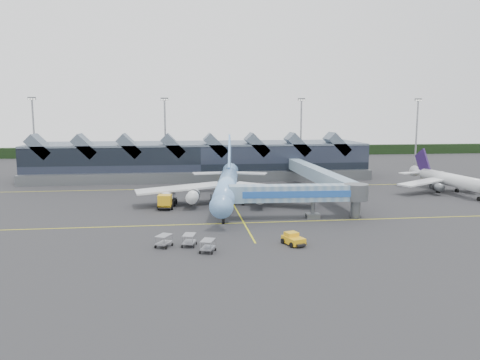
{
  "coord_description": "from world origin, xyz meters",
  "views": [
    {
      "loc": [
        -9.87,
        -81.53,
        17.87
      ],
      "look_at": [
        1.14,
        6.15,
        5.0
      ],
      "focal_mm": 35.0,
      "sensor_mm": 36.0,
      "label": 1
    }
  ],
  "objects": [
    {
      "name": "fuel_truck",
      "position": [
        -12.65,
        7.27,
        1.79
      ],
      "size": [
        3.6,
        9.62,
        3.2
      ],
      "rotation": [
        0.0,
        0.0,
        -0.12
      ],
      "color": "black",
      "rests_on": "ground"
    },
    {
      "name": "terminal",
      "position": [
        -5.07,
        47.35,
        4.88
      ],
      "size": [
        90.0,
        22.25,
        12.52
      ],
      "color": "black",
      "rests_on": "ground"
    },
    {
      "name": "tree_line_far",
      "position": [
        0.0,
        110.0,
        2.0
      ],
      "size": [
        260.0,
        4.0,
        4.0
      ],
      "primitive_type": "cube",
      "color": "black",
      "rests_on": "ground"
    },
    {
      "name": "main_airliner",
      "position": [
        -1.25,
        7.27,
        3.9
      ],
      "size": [
        35.65,
        41.34,
        13.29
      ],
      "rotation": [
        0.0,
        0.0,
        -0.14
      ],
      "color": "#76A7F0",
      "rests_on": "ground"
    },
    {
      "name": "pushback_tug",
      "position": [
        5.02,
        -21.23,
        0.73
      ],
      "size": [
        3.16,
        4.01,
        1.62
      ],
      "rotation": [
        0.0,
        0.0,
        0.34
      ],
      "color": "gold",
      "rests_on": "ground"
    },
    {
      "name": "jet_bridge",
      "position": [
        11.07,
        -5.97,
        4.18
      ],
      "size": [
        23.78,
        4.48,
        5.87
      ],
      "rotation": [
        0.0,
        0.0,
        -0.04
      ],
      "color": "#658AA9",
      "rests_on": "ground"
    },
    {
      "name": "regional_jet",
      "position": [
        49.15,
        15.2,
        3.0
      ],
      "size": [
        25.16,
        27.52,
        9.44
      ],
      "rotation": [
        0.0,
        0.0,
        0.08
      ],
      "color": "silver",
      "rests_on": "ground"
    },
    {
      "name": "taxi_stripes",
      "position": [
        0.0,
        10.0,
        0.01
      ],
      "size": [
        120.0,
        60.0,
        0.01
      ],
      "color": "gold",
      "rests_on": "ground"
    },
    {
      "name": "ground",
      "position": [
        0.0,
        0.0,
        0.0
      ],
      "size": [
        260.0,
        260.0,
        0.0
      ],
      "primitive_type": "plane",
      "color": "#27272A",
      "rests_on": "ground"
    },
    {
      "name": "baggage_carts",
      "position": [
        -9.38,
        -21.28,
        0.92
      ],
      "size": [
        8.04,
        5.83,
        1.64
      ],
      "rotation": [
        0.0,
        0.0,
        -0.33
      ],
      "color": "gray",
      "rests_on": "ground"
    },
    {
      "name": "light_masts",
      "position": [
        21.0,
        62.8,
        12.49
      ],
      "size": [
        132.4,
        42.56,
        22.45
      ],
      "color": "gray",
      "rests_on": "ground"
    }
  ]
}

